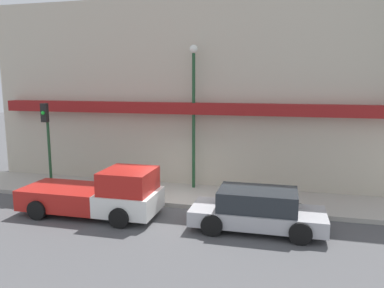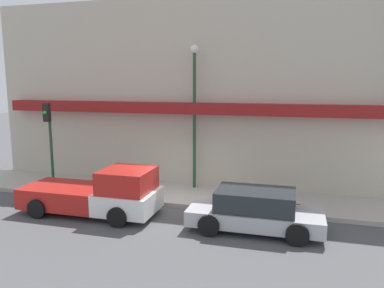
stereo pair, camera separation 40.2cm
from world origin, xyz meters
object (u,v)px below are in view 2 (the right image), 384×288
Objects in this scene: street_lamp at (194,102)px; traffic_light at (49,130)px; parked_car at (255,211)px; pickup_truck at (99,194)px; fire_hydrant at (107,185)px.

street_lamp reaches higher than traffic_light.
parked_car is at bearing -50.79° from street_lamp.
pickup_truck is at bearing -29.85° from traffic_light.
pickup_truck reaches higher than fire_hydrant.
street_lamp is 6.49m from traffic_light.
traffic_light is (-6.10, -1.84, -1.24)m from street_lamp.
parked_car reaches higher than fire_hydrant.
fire_hydrant is at bearing 1.49° from traffic_light.
parked_car is at bearing -1.30° from pickup_truck.
traffic_light is at bearing 167.73° from parked_car.
street_lamp reaches higher than pickup_truck.
parked_car is 6.84m from fire_hydrant.
parked_car is (5.76, 0.00, -0.10)m from pickup_truck.
pickup_truck is 7.38× the size of fire_hydrant.
street_lamp reaches higher than parked_car.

